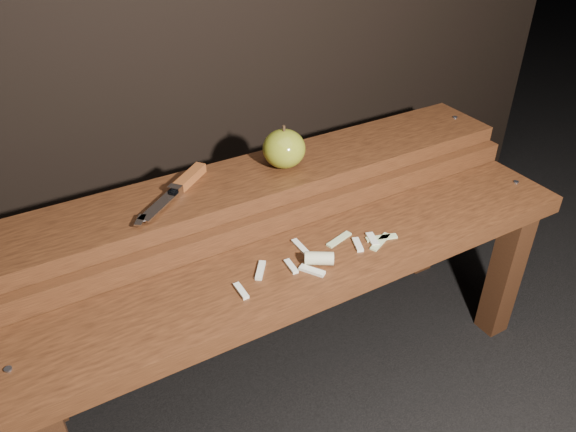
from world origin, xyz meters
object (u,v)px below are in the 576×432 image
bench_rear_tier (264,206)px  apple (284,149)px  bench_front_tier (318,285)px  knife (182,184)px

bench_rear_tier → apple: (0.05, 0.00, 0.13)m
bench_front_tier → knife: (-0.17, 0.25, 0.16)m
knife → apple: bearing=-5.5°
bench_rear_tier → apple: size_ratio=12.50×
bench_rear_tier → apple: apple is taller
bench_rear_tier → knife: size_ratio=5.99×
bench_front_tier → bench_rear_tier: bench_rear_tier is taller
apple → knife: bearing=174.5°
bench_rear_tier → knife: 0.20m
bench_front_tier → knife: bearing=124.3°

